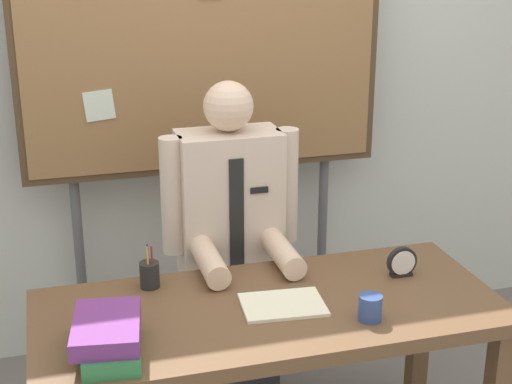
{
  "coord_description": "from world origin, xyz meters",
  "views": [
    {
      "loc": [
        -0.67,
        -2.22,
        1.96
      ],
      "look_at": [
        0.0,
        0.17,
        1.08
      ],
      "focal_mm": 53.97,
      "sensor_mm": 36.0,
      "label": 1
    }
  ],
  "objects_px": {
    "bulletin_board": "(203,42)",
    "coffee_mug": "(370,308)",
    "pen_holder": "(150,274)",
    "open_notebook": "(283,305)",
    "person": "(231,263)",
    "desk_clock": "(402,263)",
    "book_stack": "(109,336)",
    "desk": "(269,331)"
  },
  "relations": [
    {
      "from": "desk_clock",
      "to": "pen_holder",
      "type": "xyz_separation_m",
      "value": [
        -0.9,
        0.16,
        -0.0
      ]
    },
    {
      "from": "open_notebook",
      "to": "desk_clock",
      "type": "height_order",
      "value": "desk_clock"
    },
    {
      "from": "desk",
      "to": "bulletin_board",
      "type": "height_order",
      "value": "bulletin_board"
    },
    {
      "from": "coffee_mug",
      "to": "pen_holder",
      "type": "xyz_separation_m",
      "value": [
        -0.65,
        0.43,
        0.01
      ]
    },
    {
      "from": "desk",
      "to": "coffee_mug",
      "type": "height_order",
      "value": "coffee_mug"
    },
    {
      "from": "book_stack",
      "to": "desk_clock",
      "type": "height_order",
      "value": "desk_clock"
    },
    {
      "from": "person",
      "to": "desk_clock",
      "type": "distance_m",
      "value": 0.71
    },
    {
      "from": "open_notebook",
      "to": "pen_holder",
      "type": "relative_size",
      "value": 1.73
    },
    {
      "from": "bulletin_board",
      "to": "coffee_mug",
      "type": "height_order",
      "value": "bulletin_board"
    },
    {
      "from": "desk",
      "to": "book_stack",
      "type": "height_order",
      "value": "book_stack"
    },
    {
      "from": "desk_clock",
      "to": "pen_holder",
      "type": "distance_m",
      "value": 0.91
    },
    {
      "from": "desk",
      "to": "coffee_mug",
      "type": "relative_size",
      "value": 18.29
    },
    {
      "from": "desk",
      "to": "book_stack",
      "type": "relative_size",
      "value": 4.85
    },
    {
      "from": "bulletin_board",
      "to": "desk_clock",
      "type": "distance_m",
      "value": 1.26
    },
    {
      "from": "bulletin_board",
      "to": "open_notebook",
      "type": "height_order",
      "value": "bulletin_board"
    },
    {
      "from": "person",
      "to": "pen_holder",
      "type": "height_order",
      "value": "person"
    },
    {
      "from": "desk",
      "to": "person",
      "type": "distance_m",
      "value": 0.54
    },
    {
      "from": "desk_clock",
      "to": "pen_holder",
      "type": "bearing_deg",
      "value": 169.99
    },
    {
      "from": "bulletin_board",
      "to": "pen_holder",
      "type": "bearing_deg",
      "value": -116.24
    },
    {
      "from": "bulletin_board",
      "to": "desk",
      "type": "bearing_deg",
      "value": -89.98
    },
    {
      "from": "person",
      "to": "open_notebook",
      "type": "height_order",
      "value": "person"
    },
    {
      "from": "book_stack",
      "to": "open_notebook",
      "type": "bearing_deg",
      "value": 13.4
    },
    {
      "from": "desk",
      "to": "bulletin_board",
      "type": "xyz_separation_m",
      "value": [
        -0.0,
        0.99,
        0.84
      ]
    },
    {
      "from": "person",
      "to": "book_stack",
      "type": "height_order",
      "value": "person"
    },
    {
      "from": "book_stack",
      "to": "open_notebook",
      "type": "relative_size",
      "value": 1.18
    },
    {
      "from": "pen_holder",
      "to": "desk",
      "type": "bearing_deg",
      "value": -33.87
    },
    {
      "from": "desk_clock",
      "to": "coffee_mug",
      "type": "bearing_deg",
      "value": -131.97
    },
    {
      "from": "bulletin_board",
      "to": "coffee_mug",
      "type": "distance_m",
      "value": 1.4
    },
    {
      "from": "person",
      "to": "pen_holder",
      "type": "relative_size",
      "value": 8.68
    },
    {
      "from": "desk",
      "to": "desk_clock",
      "type": "relative_size",
      "value": 14.1
    },
    {
      "from": "desk",
      "to": "book_stack",
      "type": "bearing_deg",
      "value": -163.69
    },
    {
      "from": "book_stack",
      "to": "pen_holder",
      "type": "xyz_separation_m",
      "value": [
        0.18,
        0.41,
        -0.01
      ]
    },
    {
      "from": "book_stack",
      "to": "pen_holder",
      "type": "bearing_deg",
      "value": 65.93
    },
    {
      "from": "book_stack",
      "to": "open_notebook",
      "type": "xyz_separation_m",
      "value": [
        0.59,
        0.14,
        -0.05
      ]
    },
    {
      "from": "bulletin_board",
      "to": "desk_clock",
      "type": "bearing_deg",
      "value": -59.54
    },
    {
      "from": "desk",
      "to": "desk_clock",
      "type": "distance_m",
      "value": 0.56
    },
    {
      "from": "open_notebook",
      "to": "coffee_mug",
      "type": "relative_size",
      "value": 3.2
    },
    {
      "from": "desk",
      "to": "desk_clock",
      "type": "xyz_separation_m",
      "value": [
        0.53,
        0.09,
        0.15
      ]
    },
    {
      "from": "open_notebook",
      "to": "pen_holder",
      "type": "xyz_separation_m",
      "value": [
        -0.41,
        0.27,
        0.04
      ]
    },
    {
      "from": "open_notebook",
      "to": "person",
      "type": "bearing_deg",
      "value": 94.25
    },
    {
      "from": "bulletin_board",
      "to": "coffee_mug",
      "type": "xyz_separation_m",
      "value": [
        0.29,
        -1.17,
        -0.7
      ]
    },
    {
      "from": "pen_holder",
      "to": "open_notebook",
      "type": "bearing_deg",
      "value": -33.09
    }
  ]
}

